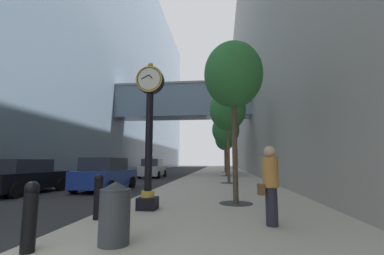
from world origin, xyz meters
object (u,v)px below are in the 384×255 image
car_blue_near (105,175)px  street_tree_far (225,139)px  bollard_nearest (30,215)px  trash_bin (115,212)px  street_tree_near (233,76)px  car_black_mid (24,177)px  bollard_second (98,195)px  street_clock (149,126)px  street_tree_mid_far (226,130)px  street_tree_mid_near (228,110)px  pedestrian_walking (270,183)px  car_silver_far (153,168)px

car_blue_near → street_tree_far: bearing=71.5°
bollard_nearest → trash_bin: (1.17, 0.51, -0.03)m
street_tree_near → car_black_mid: (-9.76, 2.56, -3.73)m
bollard_second → trash_bin: 2.12m
street_clock → street_tree_mid_far: street_tree_mid_far is taller
street_clock → street_tree_mid_near: street_tree_mid_near is taller
street_clock → car_black_mid: street_clock is taller
street_tree_near → car_blue_near: (-6.56, 4.37, -3.69)m
street_tree_near → bollard_nearest: bearing=-124.6°
street_tree_mid_far → car_black_mid: (-9.76, -13.41, -3.70)m
trash_bin → car_blue_near: (-4.28, 8.86, 0.15)m
car_blue_near → street_clock: bearing=-55.4°
street_clock → bollard_nearest: bearing=-102.9°
pedestrian_walking → car_black_mid: (-10.37, 5.46, -0.27)m
car_black_mid → street_tree_mid_far: bearing=54.0°
trash_bin → car_black_mid: car_black_mid is taller
street_tree_far → car_silver_far: size_ratio=1.24×
street_tree_mid_far → trash_bin: bearing=-96.4°
street_tree_mid_near → street_tree_mid_far: size_ratio=1.04×
bollard_nearest → car_blue_near: car_blue_near is taller
street_tree_near → car_blue_near: street_tree_near is taller
bollard_second → street_tree_mid_far: size_ratio=0.18×
street_tree_mid_near → street_tree_near: bearing=-90.0°
street_tree_mid_far → street_tree_near: bearing=-90.0°
car_blue_near → bollard_second: bearing=-66.3°
pedestrian_walking → car_blue_near: pedestrian_walking is taller
car_silver_far → street_tree_mid_far: bearing=7.3°
car_black_mid → street_clock: bearing=-28.6°
bollard_second → car_silver_far: (-3.42, 17.81, 0.13)m
street_clock → street_tree_far: bearing=84.1°
car_blue_near → car_black_mid: size_ratio=0.97×
street_tree_far → car_silver_far: street_tree_far is taller
street_clock → pedestrian_walking: bearing=-25.9°
street_tree_mid_near → trash_bin: size_ratio=5.79×
street_clock → bollard_nearest: size_ratio=4.10×
bollard_second → car_blue_near: car_blue_near is taller
street_tree_mid_far → bollard_second: bearing=-100.4°
trash_bin → car_black_mid: bearing=136.7°
street_tree_mid_near → car_silver_far: 10.66m
street_tree_mid_near → street_tree_far: size_ratio=1.11×
street_tree_mid_near → street_tree_far: bearing=90.0°
bollard_nearest → street_tree_far: size_ratio=0.20×
bollard_nearest → street_tree_mid_far: 21.59m
pedestrian_walking → street_tree_far: bearing=91.3°
car_blue_near → car_silver_far: car_silver_far is taller
pedestrian_walking → car_silver_far: bearing=112.6°
street_tree_mid_far → street_tree_far: 7.99m
street_clock → street_tree_mid_near: size_ratio=0.73×
car_silver_far → pedestrian_walking: bearing=-67.4°
street_tree_far → pedestrian_walking: 27.06m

